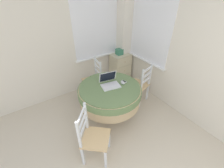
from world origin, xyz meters
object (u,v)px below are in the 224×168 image
object	(u,v)px
cell_phone	(124,82)
dining_chair_near_back_window	(94,80)
dining_chair_near_right_window	(140,85)
storage_box	(119,52)
round_dining_table	(110,94)
dining_chair_camera_near	(93,137)
corner_cabinet	(120,67)
laptop	(110,83)
computer_mouse	(123,83)

from	to	relation	value
cell_phone	dining_chair_near_back_window	world-z (taller)	dining_chair_near_back_window
dining_chair_near_right_window	storage_box	distance (m)	1.06
round_dining_table	dining_chair_camera_near	xyz separation A→B (m)	(-0.64, -0.53, -0.17)
dining_chair_near_back_window	storage_box	size ratio (longest dim) A/B	6.08
cell_phone	corner_cabinet	bearing A→B (deg)	55.91
dining_chair_near_back_window	corner_cabinet	world-z (taller)	dining_chair_near_back_window
round_dining_table	corner_cabinet	size ratio (longest dim) A/B	1.47
dining_chair_near_back_window	dining_chair_camera_near	distance (m)	1.54
round_dining_table	cell_phone	size ratio (longest dim) A/B	10.04
dining_chair_near_right_window	cell_phone	bearing A→B (deg)	-171.09
dining_chair_camera_near	corner_cabinet	size ratio (longest dim) A/B	1.20
cell_phone	dining_chair_near_back_window	distance (m)	0.91
cell_phone	dining_chair_near_right_window	xyz separation A→B (m)	(0.52, 0.08, -0.32)
dining_chair_camera_near	corner_cabinet	xyz separation A→B (m)	(1.66, 1.57, -0.05)
cell_phone	corner_cabinet	xyz separation A→B (m)	(0.71, 1.05, -0.37)
dining_chair_near_back_window	storage_box	xyz separation A→B (m)	(0.88, 0.22, 0.40)
laptop	dining_chair_near_right_window	size ratio (longest dim) A/B	0.40
computer_mouse	dining_chair_camera_near	distance (m)	1.07
dining_chair_near_back_window	corner_cabinet	xyz separation A→B (m)	(0.92, 0.22, -0.05)
round_dining_table	dining_chair_near_back_window	bearing A→B (deg)	83.71
laptop	storage_box	xyz separation A→B (m)	(0.93, 0.99, 0.04)
dining_chair_near_right_window	dining_chair_near_back_window	bearing A→B (deg)	134.86
dining_chair_camera_near	storage_box	size ratio (longest dim) A/B	6.08
dining_chair_camera_near	laptop	bearing A→B (deg)	40.90
dining_chair_camera_near	dining_chair_near_back_window	bearing A→B (deg)	61.52
computer_mouse	corner_cabinet	distance (m)	1.38
dining_chair_near_back_window	corner_cabinet	bearing A→B (deg)	13.33
computer_mouse	dining_chair_camera_near	world-z (taller)	dining_chair_camera_near
laptop	round_dining_table	bearing A→B (deg)	-122.50
cell_phone	dining_chair_camera_near	bearing A→B (deg)	-151.13
round_dining_table	dining_chair_near_back_window	size ratio (longest dim) A/B	1.22
storage_box	round_dining_table	bearing A→B (deg)	-132.93
corner_cabinet	storage_box	size ratio (longest dim) A/B	5.05
dining_chair_near_back_window	storage_box	bearing A→B (deg)	14.24
dining_chair_near_right_window	corner_cabinet	xyz separation A→B (m)	(0.18, 0.96, -0.05)
dining_chair_near_back_window	dining_chair_camera_near	world-z (taller)	same
computer_mouse	dining_chair_near_back_window	bearing A→B (deg)	100.66
laptop	dining_chair_camera_near	bearing A→B (deg)	-139.10
cell_phone	dining_chair_near_back_window	size ratio (longest dim) A/B	0.12
dining_chair_near_right_window	storage_box	bearing A→B (deg)	81.86
dining_chair_near_back_window	dining_chair_near_right_window	xyz separation A→B (m)	(0.74, -0.74, 0.00)
round_dining_table	storage_box	size ratio (longest dim) A/B	7.40
storage_box	cell_phone	bearing A→B (deg)	-122.27
laptop	dining_chair_near_back_window	bearing A→B (deg)	85.91
dining_chair_near_back_window	dining_chair_camera_near	xyz separation A→B (m)	(-0.73, -1.35, 0.00)
dining_chair_camera_near	corner_cabinet	bearing A→B (deg)	43.45
dining_chair_near_back_window	dining_chair_camera_near	bearing A→B (deg)	-118.48
cell_phone	dining_chair_camera_near	xyz separation A→B (m)	(-0.95, -0.52, -0.32)
laptop	corner_cabinet	size ratio (longest dim) A/B	0.48
round_dining_table	dining_chair_near_right_window	xyz separation A→B (m)	(0.83, 0.07, -0.17)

